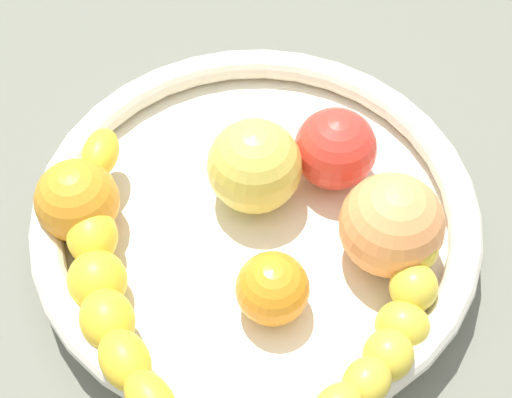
# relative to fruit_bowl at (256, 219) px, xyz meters

# --- Properties ---
(kitchen_counter) EXTENTS (1.20, 1.20, 0.03)m
(kitchen_counter) POSITION_rel_fruit_bowl_xyz_m (0.00, 0.00, -0.04)
(kitchen_counter) COLOR #656758
(kitchen_counter) RESTS_ON ground
(fruit_bowl) EXTENTS (0.35, 0.35, 0.05)m
(fruit_bowl) POSITION_rel_fruit_bowl_xyz_m (0.00, 0.00, 0.00)
(fruit_bowl) COLOR silver
(fruit_bowl) RESTS_ON kitchen_counter
(banana_draped_left) EXTENTS (0.15, 0.16, 0.06)m
(banana_draped_left) POSITION_rel_fruit_bowl_xyz_m (0.06, -0.13, 0.03)
(banana_draped_left) COLOR yellow
(banana_draped_left) RESTS_ON fruit_bowl
(banana_draped_right) EXTENTS (0.08, 0.26, 0.05)m
(banana_draped_right) POSITION_rel_fruit_bowl_xyz_m (-0.12, -0.02, 0.03)
(banana_draped_right) COLOR yellow
(banana_draped_right) RESTS_ON fruit_bowl
(orange_front) EXTENTS (0.05, 0.05, 0.05)m
(orange_front) POSITION_rel_fruit_bowl_xyz_m (-0.01, -0.08, 0.02)
(orange_front) COLOR orange
(orange_front) RESTS_ON fruit_bowl
(orange_mid_left) EXTENTS (0.06, 0.06, 0.06)m
(orange_mid_left) POSITION_rel_fruit_bowl_xyz_m (-0.13, 0.04, 0.03)
(orange_mid_left) COLOR orange
(orange_mid_left) RESTS_ON fruit_bowl
(peach_blush) EXTENTS (0.08, 0.08, 0.08)m
(peach_blush) POSITION_rel_fruit_bowl_xyz_m (0.08, -0.06, 0.04)
(peach_blush) COLOR #F99B56
(peach_blush) RESTS_ON fruit_bowl
(apple_yellow) EXTENTS (0.08, 0.08, 0.08)m
(apple_yellow) POSITION_rel_fruit_bowl_xyz_m (0.01, 0.02, 0.04)
(apple_yellow) COLOR #DBCA51
(apple_yellow) RESTS_ON fruit_bowl
(tomato_red) EXTENTS (0.07, 0.07, 0.07)m
(tomato_red) POSITION_rel_fruit_bowl_xyz_m (0.08, 0.02, 0.03)
(tomato_red) COLOR red
(tomato_red) RESTS_ON fruit_bowl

